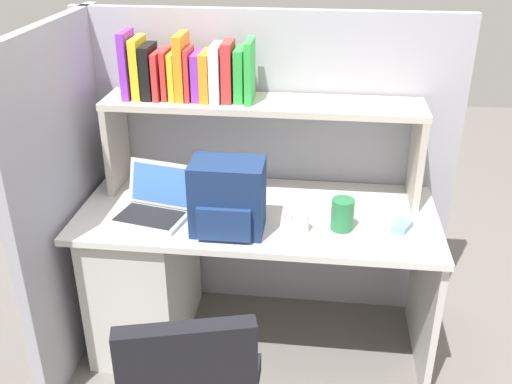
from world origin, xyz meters
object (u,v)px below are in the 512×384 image
at_px(laptop, 154,205).
at_px(snack_canister, 342,214).
at_px(paper_cup, 300,222).
at_px(backpack, 227,198).
at_px(computer_mouse, 402,226).

xyz_separation_m(laptop, snack_canister, (0.82, -0.03, 0.02)).
bearing_deg(laptop, paper_cup, -6.04).
xyz_separation_m(laptop, backpack, (0.34, -0.10, 0.10)).
xyz_separation_m(laptop, paper_cup, (0.64, -0.07, -0.01)).
xyz_separation_m(laptop, computer_mouse, (1.07, -0.00, -0.03)).
height_order(computer_mouse, snack_canister, snack_canister).
distance_m(backpack, snack_canister, 0.49).
relative_size(backpack, paper_cup, 3.65).
height_order(backpack, computer_mouse, backpack).
distance_m(computer_mouse, paper_cup, 0.43).
height_order(backpack, paper_cup, backpack).
distance_m(laptop, paper_cup, 0.65).
height_order(paper_cup, snack_canister, snack_canister).
xyz_separation_m(backpack, snack_canister, (0.48, 0.07, -0.08)).
bearing_deg(backpack, laptop, 164.51).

